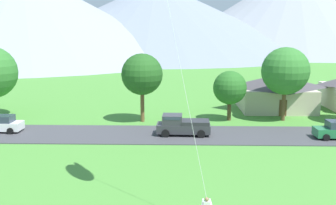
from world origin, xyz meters
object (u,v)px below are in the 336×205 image
(tree_center, at_px, (285,71))
(house_left_center, at_px, (275,92))
(tree_right_of_center, at_px, (142,74))
(parked_car_white_mid_east, at_px, (1,124))
(tree_near_left, at_px, (230,88))
(pickup_truck_charcoal_west_side, at_px, (182,125))

(tree_center, bearing_deg, house_left_center, 84.89)
(tree_right_of_center, bearing_deg, parked_car_white_mid_east, -159.75)
(tree_near_left, bearing_deg, tree_right_of_center, -174.94)
(tree_center, bearing_deg, parked_car_white_mid_east, -168.51)
(parked_car_white_mid_east, bearing_deg, tree_right_of_center, 20.25)
(house_left_center, bearing_deg, tree_center, -95.11)
(tree_near_left, distance_m, pickup_truck_charcoal_west_side, 9.01)
(tree_right_of_center, height_order, pickup_truck_charcoal_west_side, tree_right_of_center)
(tree_near_left, bearing_deg, tree_center, 0.83)
(tree_center, bearing_deg, pickup_truck_charcoal_west_side, -149.81)
(house_left_center, xyz_separation_m, tree_right_of_center, (-16.55, -7.19, 3.01))
(house_left_center, relative_size, pickup_truck_charcoal_west_side, 1.84)
(tree_center, height_order, tree_right_of_center, tree_center)
(tree_right_of_center, bearing_deg, tree_center, 3.44)
(tree_near_left, distance_m, tree_right_of_center, 10.01)
(house_left_center, relative_size, parked_car_white_mid_east, 2.30)
(tree_right_of_center, relative_size, pickup_truck_charcoal_west_side, 1.46)
(tree_center, height_order, parked_car_white_mid_east, tree_center)
(house_left_center, xyz_separation_m, parked_car_white_mid_east, (-30.39, -12.29, -1.48))
(tree_right_of_center, distance_m, parked_car_white_mid_east, 15.42)
(tree_center, distance_m, pickup_truck_charcoal_west_side, 14.18)
(house_left_center, height_order, tree_center, tree_center)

